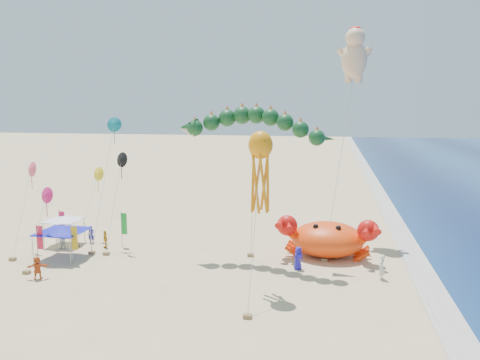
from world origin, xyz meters
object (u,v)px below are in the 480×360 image
dragon_kite (252,129)px  canopy_white (64,218)px  cherub_kite (355,53)px  octopus_kite (260,166)px  crab_inflatable (327,238)px  canopy_blue (62,229)px

dragon_kite → canopy_white: (-17.19, 0.78, -8.12)m
cherub_kite → canopy_white: bearing=-163.1°
dragon_kite → octopus_kite: dragon_kite is taller
crab_inflatable → cherub_kite: bearing=73.9°
dragon_kite → octopus_kite: bearing=-75.4°
crab_inflatable → octopus_kite: 11.38m
dragon_kite → octopus_kite: 6.60m
crab_inflatable → cherub_kite: (1.90, 6.56, 15.44)m
crab_inflatable → dragon_kite: bearing=-163.1°
dragon_kite → canopy_blue: dragon_kite is taller
crab_inflatable → cherub_kite: 16.88m
canopy_blue → canopy_white: same height
octopus_kite → crab_inflatable: bearing=60.5°
canopy_blue → canopy_white: 4.04m
octopus_kite → canopy_white: octopus_kite is taller
canopy_white → canopy_blue: bearing=-60.3°
cherub_kite → canopy_blue: cherub_kite is taller
canopy_white → crab_inflatable: bearing=2.6°
cherub_kite → canopy_blue: bearing=-154.3°
canopy_blue → canopy_white: (-2.00, 3.51, -0.00)m
crab_inflatable → canopy_blue: 21.72m
crab_inflatable → canopy_blue: crab_inflatable is taller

